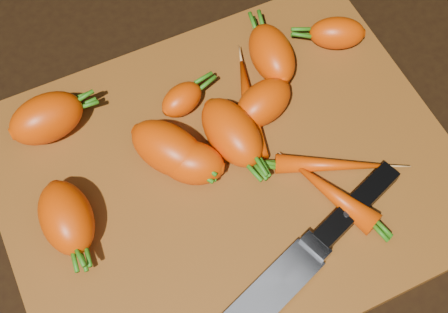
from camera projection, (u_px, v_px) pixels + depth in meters
name	position (u px, v px, depth m)	size (l,w,h in m)	color
ground	(228.00, 178.00, 0.71)	(2.00, 2.00, 0.01)	black
cutting_board	(228.00, 174.00, 0.70)	(0.50, 0.40, 0.01)	brown
carrot_0	(46.00, 118.00, 0.70)	(0.08, 0.05, 0.05)	#DF3F01
carrot_1	(192.00, 163.00, 0.67)	(0.07, 0.05, 0.05)	#DF3F01
carrot_2	(169.00, 149.00, 0.68)	(0.09, 0.05, 0.05)	#DF3F01
carrot_3	(272.00, 54.00, 0.74)	(0.08, 0.05, 0.05)	#DF3F01
carrot_4	(263.00, 103.00, 0.71)	(0.07, 0.05, 0.05)	#DF3F01
carrot_5	(182.00, 100.00, 0.72)	(0.05, 0.03, 0.03)	#DF3F01
carrot_6	(337.00, 33.00, 0.76)	(0.07, 0.04, 0.04)	#DF3F01
carrot_7	(249.00, 108.00, 0.72)	(0.13, 0.03, 0.03)	#DF3F01
carrot_8	(332.00, 165.00, 0.69)	(0.13, 0.02, 0.02)	#DF3F01
carrot_9	(334.00, 195.00, 0.67)	(0.11, 0.03, 0.03)	#DF3F01
carrot_10	(232.00, 132.00, 0.69)	(0.09, 0.05, 0.05)	#DF3F01
carrot_11	(66.00, 218.00, 0.64)	(0.08, 0.05, 0.05)	#DF3F01
knife	(255.00, 309.00, 0.62)	(0.33, 0.14, 0.02)	gray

